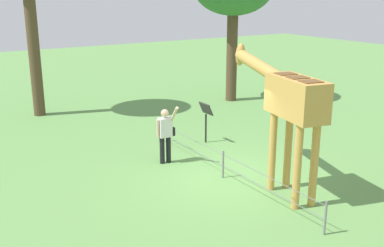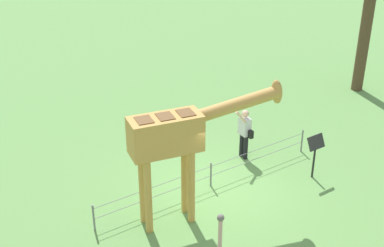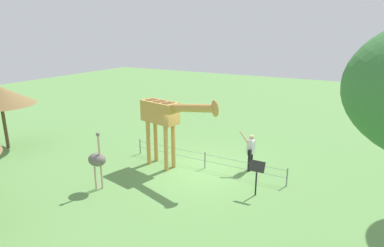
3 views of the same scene
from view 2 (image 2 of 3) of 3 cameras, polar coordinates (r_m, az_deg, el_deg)
The scene contains 5 objects.
ground_plane at distance 14.21m, azimuth 2.64°, elevation -7.38°, with size 60.00×60.00×0.00m, color #60934C.
giraffe at distance 11.94m, azimuth -1.40°, elevation -1.55°, with size 3.95×1.28×3.38m.
visitor at distance 15.37m, azimuth 5.87°, elevation -0.84°, with size 0.62×0.58×1.73m.
info_sign at distance 14.68m, azimuth 13.59°, elevation -2.66°, with size 0.56×0.21×1.32m.
wire_fence at distance 14.14m, azimuth 2.12°, elevation -5.60°, with size 7.05×0.05×0.75m.
Camera 2 is at (-7.19, -9.41, 7.86)m, focal length 47.83 mm.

